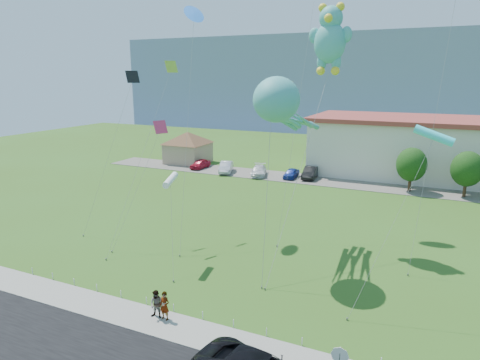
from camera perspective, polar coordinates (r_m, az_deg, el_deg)
name	(u,v)px	position (r m, az deg, el deg)	size (l,w,h in m)	color
ground	(199,305)	(27.75, -5.49, -16.25)	(160.00, 160.00, 0.00)	#345618
sidewalk	(174,327)	(25.75, -8.73, -18.84)	(80.00, 2.50, 0.10)	gray
parking_strip	(330,181)	(58.66, 11.90, -0.18)	(70.00, 6.00, 0.06)	#59544C
hill_ridge	(397,80)	(141.20, 20.21, 12.38)	(160.00, 50.00, 25.00)	gray
pavilion	(188,144)	(69.84, -6.97, 4.73)	(9.20, 9.20, 5.00)	tan
stop_sign	(340,360)	(20.55, 13.14, -22.32)	(0.80, 0.07, 2.50)	slate
rope_fence	(188,312)	(26.67, -6.96, -17.02)	(26.05, 0.05, 0.50)	white
tree_near	(411,165)	(55.70, 21.90, 1.92)	(3.60, 3.60, 5.47)	#3F2B19
tree_mid	(467,169)	(55.77, 28.04, 1.30)	(3.60, 3.60, 5.47)	#3F2B19
pedestrian_left	(165,306)	(26.01, -10.02, -16.19)	(0.63, 0.41, 1.72)	gray
pedestrian_right	(157,304)	(26.26, -11.06, -15.96)	(0.82, 0.64, 1.69)	gray
parked_car_red	(200,164)	(65.58, -5.33, 2.16)	(1.62, 4.04, 1.38)	#B0152D
parked_car_silver	(226,167)	(62.53, -1.87, 1.73)	(1.66, 4.75, 1.56)	silver
parked_car_white	(259,171)	(60.58, 2.54, 1.26)	(1.97, 4.84, 1.41)	silver
parked_car_blue	(291,173)	(59.55, 6.85, 0.89)	(1.52, 3.77, 1.28)	navy
parked_car_black	(310,173)	(59.70, 9.35, 0.98)	(1.66, 4.76, 1.57)	black
octopus_kite	(281,108)	(31.03, 5.52, 9.59)	(3.16, 10.26, 13.82)	#44A9A7
teddy_bear_kite	(330,37)	(36.53, 11.92, 18.10)	(3.45, 12.42, 19.40)	#44A9A7
small_kite_blue	(194,20)	(39.72, -6.21, 20.50)	(3.73, 8.53, 19.76)	blue
small_kite_cyan	(433,137)	(26.59, 24.37, 5.22)	(3.84, 4.81, 10.99)	#34E4EE
small_kite_yellow	(163,90)	(38.44, -10.18, 11.71)	(1.29, 10.16, 15.05)	#A9D532
small_kite_white	(171,181)	(31.86, -9.25, -0.08)	(2.30, 4.24, 6.81)	white
small_kite_black	(126,97)	(38.65, -14.93, 10.62)	(4.12, 4.49, 14.19)	black
small_kite_pink	(155,140)	(35.36, -11.22, 5.23)	(3.15, 4.66, 10.24)	#E53261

